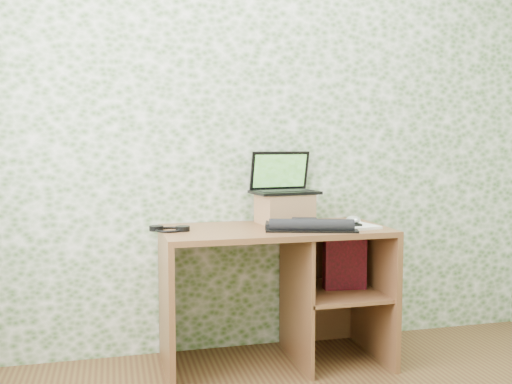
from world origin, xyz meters
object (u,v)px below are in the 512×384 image
object	(u,v)px
riser	(285,209)
keyboard	(308,226)
desk	(287,275)
notepad	(349,225)
laptop	(283,183)

from	to	relation	value
riser	keyboard	distance (m)	0.27
desk	notepad	world-z (taller)	notepad
riser	notepad	bearing A→B (deg)	-32.87
keyboard	notepad	distance (m)	0.27
laptop	keyboard	distance (m)	0.36
desk	riser	world-z (taller)	riser
desk	riser	xyz separation A→B (m)	(0.02, 0.12, 0.35)
riser	notepad	size ratio (longest dim) A/B	0.90
riser	keyboard	size ratio (longest dim) A/B	0.59
laptop	desk	bearing A→B (deg)	-104.95
riser	laptop	distance (m)	0.15
riser	laptop	bearing A→B (deg)	90.00
desk	keyboard	bearing A→B (deg)	-65.61
riser	keyboard	world-z (taller)	riser
keyboard	notepad	bearing A→B (deg)	30.66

